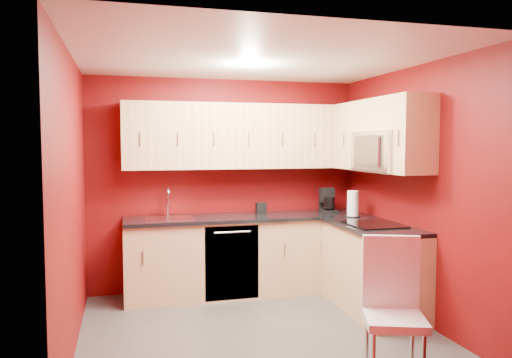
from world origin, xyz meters
name	(u,v)px	position (x,y,z in m)	size (l,w,h in m)	color
floor	(258,331)	(0.00, 0.00, 0.00)	(3.20, 3.20, 0.00)	#454341
ceiling	(258,58)	(0.00, 0.00, 2.50)	(3.20, 3.20, 0.00)	white
wall_back	(225,184)	(0.00, 1.50, 1.25)	(3.20, 3.20, 0.00)	#690A0A
wall_front	(321,222)	(0.00, -1.50, 1.25)	(3.20, 3.20, 0.00)	#690A0A
wall_left	(72,203)	(-1.60, 0.00, 1.25)	(3.00, 3.00, 0.00)	#690A0A
wall_right	(413,193)	(1.60, 0.00, 1.25)	(3.00, 3.00, 0.00)	#690A0A
base_cabinets_back	(248,256)	(0.20, 1.20, 0.43)	(2.80, 0.60, 0.87)	tan
base_cabinets_right	(373,270)	(1.30, 0.25, 0.43)	(0.60, 1.30, 0.87)	tan
countertop_back	(248,217)	(0.20, 1.19, 0.89)	(2.80, 0.63, 0.04)	black
countertop_right	(373,226)	(1.29, 0.23, 0.89)	(0.63, 1.27, 0.04)	black
upper_cabinets_back	(245,136)	(0.20, 1.32, 1.83)	(2.80, 0.35, 0.75)	#DBB37C
upper_cabinets_right	(377,130)	(1.42, 0.44, 1.89)	(0.35, 1.55, 0.75)	#DBB37C
microwave	(385,151)	(1.39, 0.20, 1.66)	(0.42, 0.76, 0.42)	silver
cooktop	(374,225)	(1.28, 0.20, 0.92)	(0.50, 0.55, 0.01)	black
sink	(169,215)	(-0.70, 1.20, 0.94)	(0.52, 0.42, 0.35)	silver
dishwasher_front	(232,263)	(-0.05, 0.91, 0.43)	(0.60, 0.02, 0.82)	black
downlight	(250,65)	(0.00, 0.30, 2.48)	(0.20, 0.20, 0.01)	white
coffee_maker	(328,200)	(1.22, 1.22, 1.05)	(0.17, 0.23, 0.29)	black
napkin_holder	(261,208)	(0.39, 1.30, 0.97)	(0.12, 0.12, 0.13)	black
paper_towel	(353,204)	(1.33, 0.79, 1.06)	(0.17, 0.17, 0.30)	white
dining_chair	(395,312)	(0.70, -1.20, 0.52)	(0.42, 0.44, 1.04)	silver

